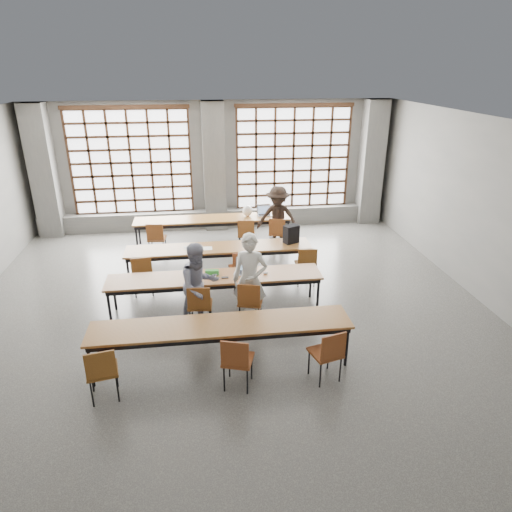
{
  "coord_description": "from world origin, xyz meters",
  "views": [
    {
      "loc": [
        -0.51,
        -7.33,
        4.4
      ],
      "look_at": [
        0.52,
        0.4,
        1.09
      ],
      "focal_mm": 32.0,
      "sensor_mm": 36.0,
      "label": 1
    }
  ],
  "objects": [
    {
      "name": "floor",
      "position": [
        0.0,
        0.0,
        0.0
      ],
      "size": [
        11.0,
        11.0,
        0.0
      ],
      "primitive_type": "plane",
      "color": "#494A47",
      "rests_on": "ground"
    },
    {
      "name": "ceiling",
      "position": [
        0.0,
        0.0,
        3.5
      ],
      "size": [
        11.0,
        11.0,
        0.0
      ],
      "primitive_type": "plane",
      "rotation": [
        3.14,
        0.0,
        0.0
      ],
      "color": "silver",
      "rests_on": "floor"
    },
    {
      "name": "wall_back",
      "position": [
        0.0,
        5.5,
        1.75
      ],
      "size": [
        10.0,
        0.0,
        10.0
      ],
      "primitive_type": "plane",
      "rotation": [
        1.57,
        0.0,
        0.0
      ],
      "color": "slate",
      "rests_on": "floor"
    },
    {
      "name": "wall_right",
      "position": [
        5.0,
        0.0,
        1.75
      ],
      "size": [
        0.0,
        11.0,
        11.0
      ],
      "primitive_type": "plane",
      "rotation": [
        1.57,
        0.0,
        -1.57
      ],
      "color": "slate",
      "rests_on": "floor"
    },
    {
      "name": "column_left",
      "position": [
        -4.5,
        5.22,
        1.75
      ],
      "size": [
        0.6,
        0.55,
        3.5
      ],
      "primitive_type": "cube",
      "color": "#585855",
      "rests_on": "floor"
    },
    {
      "name": "column_mid",
      "position": [
        0.0,
        5.22,
        1.75
      ],
      "size": [
        0.6,
        0.55,
        3.5
      ],
      "primitive_type": "cube",
      "color": "#585855",
      "rests_on": "floor"
    },
    {
      "name": "column_right",
      "position": [
        4.5,
        5.22,
        1.75
      ],
      "size": [
        0.6,
        0.55,
        3.5
      ],
      "primitive_type": "cube",
      "color": "#585855",
      "rests_on": "floor"
    },
    {
      "name": "window_left",
      "position": [
        -2.25,
        5.42,
        1.9
      ],
      "size": [
        3.32,
        0.12,
        3.0
      ],
      "color": "white",
      "rests_on": "wall_back"
    },
    {
      "name": "window_right",
      "position": [
        2.25,
        5.42,
        1.9
      ],
      "size": [
        3.32,
        0.12,
        3.0
      ],
      "color": "white",
      "rests_on": "wall_back"
    },
    {
      "name": "sill_ledge",
      "position": [
        0.0,
        5.3,
        0.25
      ],
      "size": [
        9.8,
        0.35,
        0.5
      ],
      "primitive_type": "cube",
      "color": "#585855",
      "rests_on": "floor"
    },
    {
      "name": "desk_row_a",
      "position": [
        -0.14,
        3.87,
        0.66
      ],
      "size": [
        4.0,
        0.7,
        0.73
      ],
      "color": "brown",
      "rests_on": "floor"
    },
    {
      "name": "desk_row_b",
      "position": [
        -0.1,
        1.86,
        0.66
      ],
      "size": [
        4.0,
        0.7,
        0.73
      ],
      "color": "brown",
      "rests_on": "floor"
    },
    {
      "name": "desk_row_c",
      "position": [
        -0.26,
        0.4,
        0.66
      ],
      "size": [
        4.0,
        0.7,
        0.73
      ],
      "color": "brown",
      "rests_on": "floor"
    },
    {
      "name": "desk_row_d",
      "position": [
        -0.25,
        -1.32,
        0.66
      ],
      "size": [
        4.0,
        0.7,
        0.73
      ],
      "color": "brown",
      "rests_on": "floor"
    },
    {
      "name": "chair_back_left",
      "position": [
        -1.55,
        3.24,
        0.54
      ],
      "size": [
        0.46,
        0.46,
        0.88
      ],
      "color": "brown",
      "rests_on": "floor"
    },
    {
      "name": "chair_back_mid",
      "position": [
        0.65,
        3.24,
        0.54
      ],
      "size": [
        0.48,
        0.48,
        0.88
      ],
      "color": "brown",
      "rests_on": "floor"
    },
    {
      "name": "chair_back_right",
      "position": [
        1.44,
        3.25,
        0.54
      ],
      "size": [
        0.53,
        0.53,
        0.88
      ],
      "color": "brown",
      "rests_on": "floor"
    },
    {
      "name": "chair_mid_left",
      "position": [
        -1.69,
        1.23,
        0.54
      ],
      "size": [
        0.47,
        0.47,
        0.88
      ],
      "color": "brown",
      "rests_on": "floor"
    },
    {
      "name": "chair_mid_centre",
      "position": [
        0.31,
        1.23,
        0.54
      ],
      "size": [
        0.48,
        0.48,
        0.88
      ],
      "color": "brown",
      "rests_on": "floor"
    },
    {
      "name": "chair_mid_right",
      "position": [
        1.69,
        1.23,
        0.54
      ],
      "size": [
        0.45,
        0.45,
        0.88
      ],
      "color": "brown",
      "rests_on": "floor"
    },
    {
      "name": "chair_front_left",
      "position": [
        -0.57,
        -0.23,
        0.54
      ],
      "size": [
        0.46,
        0.46,
        0.88
      ],
      "color": "brown",
      "rests_on": "floor"
    },
    {
      "name": "chair_front_right",
      "position": [
        0.32,
        -0.23,
        0.54
      ],
      "size": [
        0.52,
        0.52,
        0.88
      ],
      "color": "brown",
      "rests_on": "floor"
    },
    {
      "name": "chair_near_left",
      "position": [
        -1.94,
        -1.94,
        0.54
      ],
      "size": [
        0.49,
        0.5,
        0.88
      ],
      "color": "brown",
      "rests_on": "floor"
    },
    {
      "name": "chair_near_mid",
      "position": [
        -0.07,
        -1.94,
        0.54
      ],
      "size": [
        0.53,
        0.53,
        0.88
      ],
      "color": "brown",
      "rests_on": "floor"
    },
    {
      "name": "chair_near_right",
      "position": [
        1.27,
        -1.94,
        0.54
      ],
      "size": [
        0.52,
        0.52,
        0.88
      ],
      "color": "maroon",
      "rests_on": "floor"
    },
    {
      "name": "student_male",
      "position": [
        0.34,
        -0.1,
        0.86
      ],
      "size": [
        0.72,
        0.58,
        1.71
      ],
      "primitive_type": "imported",
      "rotation": [
        0.0,
        0.0,
        -0.32
      ],
      "color": "silver",
      "rests_on": "floor"
    },
    {
      "name": "student_female",
      "position": [
        -0.56,
        -0.1,
        0.79
      ],
      "size": [
        0.96,
        0.89,
        1.59
      ],
      "primitive_type": "imported",
      "rotation": [
        0.0,
        0.0,
        0.47
      ],
      "color": "#1A1F4E",
      "rests_on": "floor"
    },
    {
      "name": "student_back",
      "position": [
        1.46,
        3.37,
        0.82
      ],
      "size": [
        1.19,
        0.92,
        1.63
      ],
      "primitive_type": "imported",
      "rotation": [
        0.0,
        0.0,
        -0.33
      ],
      "color": "black",
      "rests_on": "floor"
    },
    {
      "name": "laptop_front",
      "position": [
        0.31,
        0.5,
        0.79
      ],
      "size": [
        0.43,
        0.39,
        0.26
      ],
      "color": "#AAAAAF",
      "rests_on": "desk_row_c"
    },
    {
      "name": "laptop_back",
      "position": [
        1.21,
        3.98,
        0.79
      ],
      "size": [
        0.37,
        0.31,
        0.26
      ],
      "color": "#AEAFB3",
      "rests_on": "desk_row_a"
    },
    {
      "name": "mouse",
      "position": [
        0.69,
        0.38,
        0.75
      ],
      "size": [
        0.11,
        0.09,
        0.04
      ],
      "primitive_type": "ellipsoid",
      "rotation": [
        0.0,
        0.0,
        -0.26
      ],
      "color": "white",
      "rests_on": "desk_row_c"
    },
    {
      "name": "green_box",
      "position": [
        -0.31,
        0.48,
        0.78
      ],
      "size": [
        0.26,
        0.12,
        0.09
      ],
      "primitive_type": "cube",
      "rotation": [
        0.0,
        0.0,
        -0.11
      ],
      "color": "green",
      "rests_on": "desk_row_c"
    },
    {
      "name": "phone",
      "position": [
        -0.08,
        0.3,
        0.74
      ],
      "size": [
        0.13,
        0.06,
        0.01
      ],
      "primitive_type": "cube",
      "rotation": [
        0.0,
        0.0,
        -0.03
      ],
      "color": "black",
      "rests_on": "desk_row_c"
    },
    {
      "name": "paper_sheet_a",
      "position": [
        -0.7,
        1.91,
        0.73
      ],
      "size": [
        0.33,
        0.26,
        0.0
      ],
      "primitive_type": "cube",
      "rotation": [
        0.0,
        0.0,
        0.17
      ],
      "color": "silver",
      "rests_on": "desk_row_b"
    },
    {
      "name": "paper_sheet_b",
      "position": [
        -0.4,
        1.81,
        0.73
      ],
      "size": [
        0.3,
        0.22,
        0.0
      ],
      "primitive_type": "cube",
      "rotation": [
        0.0,
        0.0,
        -0.02
      ],
      "color": "white",
      "rests_on": "desk_row_b"
    },
    {
      "name": "backpack",
      "position": [
        1.5,
        1.91,
        0.93
      ],
      "size": [
        0.37,
        0.32,
        0.4
      ],
      "primitive_type": "cube",
      "rotation": [
        0.0,
        0.0,
        0.43
      ],
      "color": "black",
      "rests_on": "desk_row_b"
    },
    {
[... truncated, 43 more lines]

